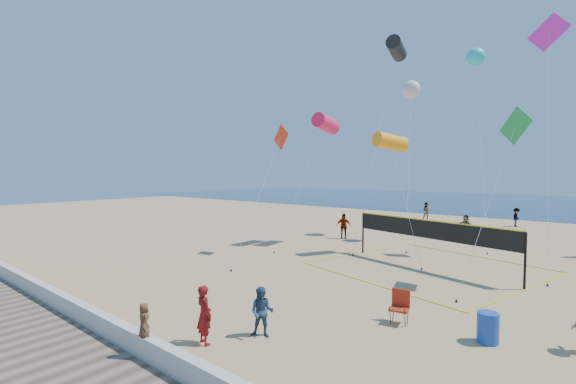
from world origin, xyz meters
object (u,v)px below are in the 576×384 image
Objects in this scene: woman at (204,315)px; volleyball_net at (429,235)px; camp_chair at (400,304)px; trash_barrel at (488,328)px.

volleyball_net is at bearing -87.40° from woman.
volleyball_net reaches higher than woman.
camp_chair is 1.35× the size of trash_barrel.
woman is 1.92× the size of trash_barrel.
volleyball_net is at bearing 119.77° from trash_barrel.
trash_barrel is 0.08× the size of volleyball_net.
woman is 8.19m from trash_barrel.
volleyball_net is (-1.81, 7.85, 1.10)m from camp_chair.
woman is 6.26m from camp_chair.
camp_chair reaches higher than trash_barrel.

